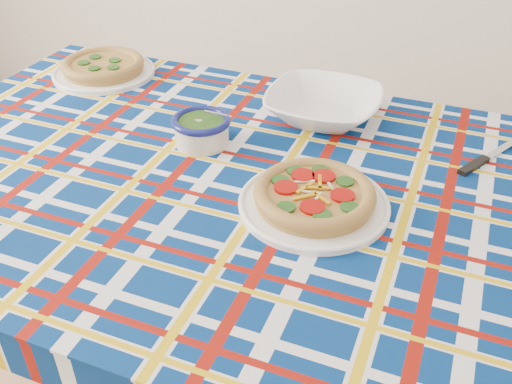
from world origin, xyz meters
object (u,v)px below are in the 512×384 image
at_px(main_focaccia_plate, 314,195).
at_px(pesto_bowl, 202,128).
at_px(dining_table, 242,209).
at_px(serving_bowl, 324,106).

bearing_deg(main_focaccia_plate, pesto_bowl, 157.08).
height_order(dining_table, pesto_bowl, pesto_bowl).
relative_size(dining_table, pesto_bowl, 12.22).
height_order(dining_table, main_focaccia_plate, main_focaccia_plate).
bearing_deg(serving_bowl, pesto_bowl, -132.97).
bearing_deg(serving_bowl, main_focaccia_plate, -74.45).
bearing_deg(serving_bowl, dining_table, -101.81).
xyz_separation_m(main_focaccia_plate, pesto_bowl, (-0.35, 0.15, 0.01)).
relative_size(main_focaccia_plate, serving_bowl, 1.08).
bearing_deg(main_focaccia_plate, dining_table, 168.37).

